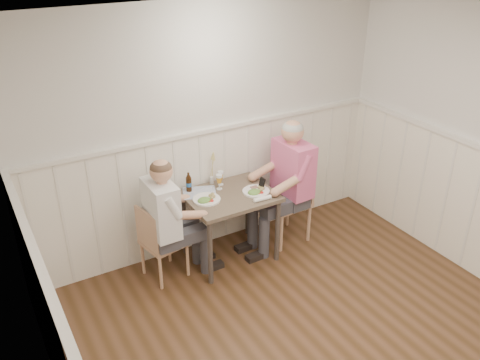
{
  "coord_description": "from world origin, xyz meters",
  "views": [
    {
      "loc": [
        -2.18,
        -2.1,
        3.19
      ],
      "look_at": [
        -0.01,
        1.64,
        1.0
      ],
      "focal_mm": 38.0,
      "sensor_mm": 36.0,
      "label": 1
    }
  ],
  "objects_px": {
    "dining_table": "(230,203)",
    "man_in_pink": "(289,193)",
    "chair_left": "(159,240)",
    "diner_cream": "(167,231)",
    "grass_vase": "(211,169)",
    "beer_bottle": "(189,183)",
    "chair_right": "(290,196)"
  },
  "relations": [
    {
      "from": "dining_table",
      "to": "diner_cream",
      "type": "xyz_separation_m",
      "value": [
        -0.71,
        -0.02,
        -0.09
      ]
    },
    {
      "from": "dining_table",
      "to": "diner_cream",
      "type": "height_order",
      "value": "diner_cream"
    },
    {
      "from": "chair_left",
      "to": "beer_bottle",
      "type": "bearing_deg",
      "value": 27.05
    },
    {
      "from": "dining_table",
      "to": "chair_right",
      "type": "xyz_separation_m",
      "value": [
        0.76,
        0.01,
        -0.13
      ]
    },
    {
      "from": "man_in_pink",
      "to": "diner_cream",
      "type": "height_order",
      "value": "man_in_pink"
    },
    {
      "from": "dining_table",
      "to": "chair_right",
      "type": "relative_size",
      "value": 0.93
    },
    {
      "from": "chair_left",
      "to": "man_in_pink",
      "type": "bearing_deg",
      "value": -3.82
    },
    {
      "from": "grass_vase",
      "to": "diner_cream",
      "type": "bearing_deg",
      "value": -153.27
    },
    {
      "from": "diner_cream",
      "to": "beer_bottle",
      "type": "distance_m",
      "value": 0.56
    },
    {
      "from": "dining_table",
      "to": "chair_right",
      "type": "height_order",
      "value": "chair_right"
    },
    {
      "from": "diner_cream",
      "to": "beer_bottle",
      "type": "height_order",
      "value": "diner_cream"
    },
    {
      "from": "dining_table",
      "to": "grass_vase",
      "type": "xyz_separation_m",
      "value": [
        -0.05,
        0.31,
        0.27
      ]
    },
    {
      "from": "man_in_pink",
      "to": "dining_table",
      "type": "bearing_deg",
      "value": 175.3
    },
    {
      "from": "diner_cream",
      "to": "beer_bottle",
      "type": "bearing_deg",
      "value": 37.35
    },
    {
      "from": "chair_left",
      "to": "diner_cream",
      "type": "bearing_deg",
      "value": -46.05
    },
    {
      "from": "dining_table",
      "to": "chair_left",
      "type": "distance_m",
      "value": 0.8
    },
    {
      "from": "chair_right",
      "to": "diner_cream",
      "type": "height_order",
      "value": "diner_cream"
    },
    {
      "from": "chair_left",
      "to": "diner_cream",
      "type": "distance_m",
      "value": 0.15
    },
    {
      "from": "beer_bottle",
      "to": "chair_right",
      "type": "bearing_deg",
      "value": -13.12
    },
    {
      "from": "chair_right",
      "to": "man_in_pink",
      "type": "relative_size",
      "value": 0.65
    },
    {
      "from": "beer_bottle",
      "to": "grass_vase",
      "type": "bearing_deg",
      "value": 8.74
    },
    {
      "from": "dining_table",
      "to": "beer_bottle",
      "type": "distance_m",
      "value": 0.47
    },
    {
      "from": "man_in_pink",
      "to": "chair_right",
      "type": "bearing_deg",
      "value": 44.77
    },
    {
      "from": "beer_bottle",
      "to": "grass_vase",
      "type": "height_order",
      "value": "grass_vase"
    },
    {
      "from": "beer_bottle",
      "to": "grass_vase",
      "type": "relative_size",
      "value": 0.57
    },
    {
      "from": "dining_table",
      "to": "man_in_pink",
      "type": "height_order",
      "value": "man_in_pink"
    },
    {
      "from": "man_in_pink",
      "to": "diner_cream",
      "type": "distance_m",
      "value": 1.4
    },
    {
      "from": "dining_table",
      "to": "grass_vase",
      "type": "bearing_deg",
      "value": 98.69
    },
    {
      "from": "diner_cream",
      "to": "grass_vase",
      "type": "xyz_separation_m",
      "value": [
        0.66,
        0.33,
        0.36
      ]
    },
    {
      "from": "chair_left",
      "to": "man_in_pink",
      "type": "relative_size",
      "value": 0.55
    },
    {
      "from": "chair_right",
      "to": "man_in_pink",
      "type": "bearing_deg",
      "value": -135.23
    },
    {
      "from": "chair_left",
      "to": "diner_cream",
      "type": "xyz_separation_m",
      "value": [
        0.06,
        -0.06,
        0.13
      ]
    }
  ]
}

